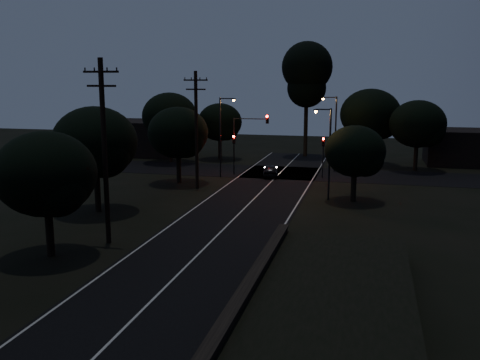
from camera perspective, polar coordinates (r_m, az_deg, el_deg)
The scene contains 22 objects.
road_surface at distance 46.49m, azimuth 2.11°, elevation -1.43°, with size 60.00×70.00×0.03m.
retaining_wall at distance 18.83m, azimuth 7.95°, elevation -18.53°, with size 6.93×26.00×1.60m.
utility_pole_mid at distance 32.47m, azimuth -14.26°, elevation 3.23°, with size 2.20×0.30×11.00m.
utility_pole_far at distance 48.06m, azimuth -4.68°, elevation 5.54°, with size 2.20×0.30×10.50m.
tree_left_b at distance 30.92m, azimuth -19.82°, elevation 0.36°, with size 5.54×5.54×7.04m.
tree_left_c at distance 40.57m, azimuth -15.02°, elevation 3.69°, with size 6.22×6.22×7.86m.
tree_left_d at distance 50.67m, azimuth -6.46°, elevation 4.88°, with size 5.72×5.72×7.25m.
tree_far_nw at distance 66.01m, azimuth -2.04°, elevation 6.08°, with size 5.44×5.44×6.89m.
tree_far_w at distance 63.71m, azimuth -7.37°, elevation 6.65°, with size 6.48×6.48×8.26m.
tree_far_ne at distance 63.37m, azimuth 13.96°, elevation 6.66°, with size 6.91×6.91×8.73m.
tree_far_e at distance 60.66m, azimuth 18.63°, elevation 5.56°, with size 5.99×5.99×7.60m.
tree_right_a at distance 43.68m, azimuth 12.38°, elevation 2.86°, with size 4.87×4.87×6.18m.
tall_pine at distance 68.88m, azimuth 7.15°, elevation 11.16°, with size 6.36×6.36×14.46m.
building_left at distance 72.02m, azimuth -10.18°, elevation 4.50°, with size 10.00×8.00×4.40m, color black.
building_right at distance 67.69m, azimuth 22.97°, elevation 3.26°, with size 9.00×7.00×4.00m, color black.
signal_left at distance 55.57m, azimuth -0.65°, elevation 3.53°, with size 0.28×0.35×4.10m.
signal_right at distance 54.02m, azimuth 8.86°, elevation 3.19°, with size 0.28×0.35×4.10m.
signal_mast at distance 55.01m, azimuth 1.06°, elevation 5.03°, with size 3.70×0.35×6.25m.
streetlight_a at distance 53.65m, azimuth -1.92°, elevation 5.20°, with size 1.66×0.26×8.00m.
streetlight_b at distance 57.74m, azimuth 9.97°, elevation 5.43°, with size 1.66×0.26×8.00m.
streetlight_c at distance 43.85m, azimuth 9.33°, elevation 3.45°, with size 1.46×0.26×7.50m.
car at distance 54.42m, azimuth 3.25°, elevation 1.01°, with size 1.49×3.70×1.26m, color black.
Camera 1 is at (9.25, -13.38, 9.78)m, focal length 40.00 mm.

